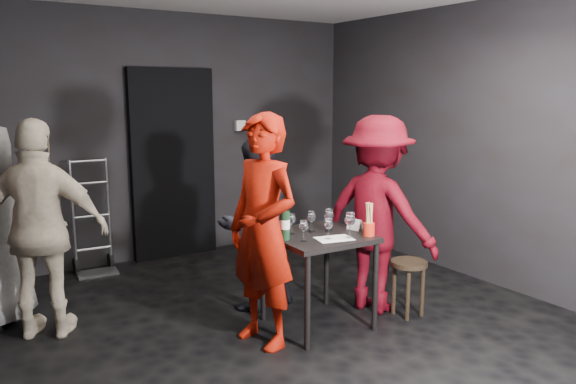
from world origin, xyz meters
TOP-DOWN VIEW (x-y plane):
  - floor at (0.00, 0.00)m, footprint 4.50×5.00m
  - wall_back at (0.00, 2.50)m, footprint 4.50×0.04m
  - wall_right at (2.25, 0.00)m, footprint 0.04×5.00m
  - doorway at (0.00, 2.44)m, footprint 0.95×0.10m
  - wallbox_upper at (0.85, 2.45)m, footprint 0.12×0.06m
  - wallbox_lower at (1.05, 2.45)m, footprint 0.10×0.06m
  - hand_truck at (-0.94, 2.31)m, footprint 0.39×0.34m
  - tasting_table at (0.25, -0.00)m, footprint 0.72×0.72m
  - stool at (1.00, -0.25)m, footprint 0.30×0.30m
  - server_red at (-0.28, -0.05)m, footprint 0.62×0.80m
  - woman_black at (0.02, 0.62)m, footprint 0.76×0.50m
  - man_maroon at (0.88, 0.02)m, footprint 0.90×1.30m
  - bystander_cream at (-1.61, 0.95)m, footprint 1.20×0.97m
  - tasting_mat at (0.26, -0.19)m, footprint 0.30×0.23m
  - wine_glass_a at (0.03, -0.12)m, footprint 0.09×0.09m
  - wine_glass_b at (0.07, 0.11)m, footprint 0.08×0.08m
  - wine_glass_c at (0.25, 0.09)m, footprint 0.09×0.09m
  - wine_glass_d at (0.22, -0.17)m, footprint 0.08×0.08m
  - wine_glass_e at (0.38, -0.23)m, footprint 0.09×0.09m
  - wine_glass_f at (0.36, 0.01)m, footprint 0.10×0.10m
  - wine_bottle at (-0.06, -0.00)m, footprint 0.07×0.07m
  - breadstick_cup at (0.55, -0.25)m, footprint 0.09×0.09m
  - reserved_card at (0.56, -0.05)m, footprint 0.10×0.13m

SIDE VIEW (x-z plane):
  - floor at x=0.00m, z-range -0.01..0.01m
  - hand_truck at x=-0.94m, z-range -0.37..0.80m
  - stool at x=1.00m, z-range 0.13..0.60m
  - tasting_table at x=0.25m, z-range 0.28..1.03m
  - woman_black at x=0.02m, z-range 0.00..1.44m
  - tasting_mat at x=0.26m, z-range 0.75..0.75m
  - reserved_card at x=0.56m, z-range 0.75..0.84m
  - wine_glass_a at x=0.03m, z-range 0.75..0.93m
  - wine_glass_d at x=0.22m, z-range 0.75..0.93m
  - wine_glass_b at x=0.07m, z-range 0.75..0.93m
  - wine_glass_c at x=0.25m, z-range 0.75..0.93m
  - wine_glass_f at x=0.36m, z-range 0.75..0.95m
  - wine_glass_e at x=0.38m, z-range 0.75..0.97m
  - wine_bottle at x=-0.06m, z-range 0.71..1.02m
  - breadstick_cup at x=0.55m, z-range 0.74..1.02m
  - man_maroon at x=0.88m, z-range 0.00..1.83m
  - bystander_cream at x=-1.61m, z-range 0.00..1.84m
  - server_red at x=-0.28m, z-range 0.00..1.95m
  - doorway at x=0.00m, z-range 0.00..2.10m
  - wall_back at x=0.00m, z-range 0.00..2.70m
  - wall_right at x=2.25m, z-range 0.00..2.70m
  - wallbox_lower at x=1.05m, z-range 1.33..1.47m
  - wallbox_upper at x=0.85m, z-range 1.39..1.51m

